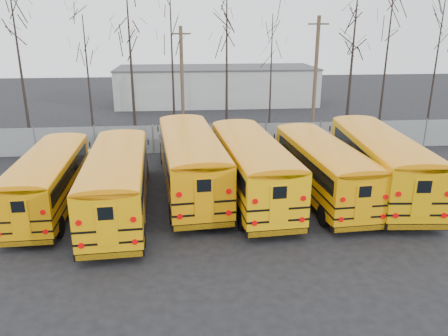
{
  "coord_description": "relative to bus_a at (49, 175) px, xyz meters",
  "views": [
    {
      "loc": [
        -1.83,
        -17.99,
        8.66
      ],
      "look_at": [
        0.17,
        3.34,
        1.6
      ],
      "focal_mm": 35.0,
      "sensor_mm": 36.0,
      "label": 1
    }
  ],
  "objects": [
    {
      "name": "utility_pole_right",
      "position": [
        16.97,
        13.21,
        3.09
      ],
      "size": [
        1.66,
        0.29,
        9.31
      ],
      "rotation": [
        0.0,
        0.0,
        0.08
      ],
      "color": "brown",
      "rests_on": "ground"
    },
    {
      "name": "utility_pole_left",
      "position": [
        6.55,
        13.58,
        2.71
      ],
      "size": [
        1.49,
        0.54,
        8.57
      ],
      "rotation": [
        0.0,
        0.0,
        -0.29
      ],
      "color": "#4E3E2C",
      "rests_on": "ground"
    },
    {
      "name": "tree_7",
      "position": [
        19.3,
        11.89,
        3.68
      ],
      "size": [
        0.26,
        0.26,
        10.75
      ],
      "primitive_type": "cone",
      "color": "black",
      "rests_on": "ground"
    },
    {
      "name": "distant_building",
      "position": [
        10.41,
        29.29,
        0.31
      ],
      "size": [
        22.0,
        8.0,
        4.0
      ],
      "primitive_type": "cube",
      "color": "#B8B9B4",
      "rests_on": "ground"
    },
    {
      "name": "tree_6",
      "position": [
        13.81,
        15.09,
        3.04
      ],
      "size": [
        0.26,
        0.26,
        9.46
      ],
      "primitive_type": "cone",
      "color": "black",
      "rests_on": "ground"
    },
    {
      "name": "tree_9",
      "position": [
        25.94,
        11.83,
        3.8
      ],
      "size": [
        0.26,
        0.26,
        10.99
      ],
      "primitive_type": "cone",
      "color": "black",
      "rests_on": "ground"
    },
    {
      "name": "tree_3",
      "position": [
        2.79,
        13.12,
        3.67
      ],
      "size": [
        0.26,
        0.26,
        10.72
      ],
      "primitive_type": "cone",
      "color": "black",
      "rests_on": "ground"
    },
    {
      "name": "bus_f",
      "position": [
        16.81,
        0.53,
        0.27
      ],
      "size": [
        3.75,
        12.13,
        3.35
      ],
      "rotation": [
        0.0,
        0.0,
        -0.09
      ],
      "color": "black",
      "rests_on": "ground"
    },
    {
      "name": "tree_4",
      "position": [
        5.84,
        13.91,
        3.95
      ],
      "size": [
        0.26,
        0.26,
        11.27
      ],
      "primitive_type": "cone",
      "color": "black",
      "rests_on": "ground"
    },
    {
      "name": "bus_b",
      "position": [
        3.39,
        -0.95,
        0.16
      ],
      "size": [
        3.22,
        11.39,
        3.15
      ],
      "rotation": [
        0.0,
        0.0,
        0.06
      ],
      "color": "black",
      "rests_on": "ground"
    },
    {
      "name": "tree_5",
      "position": [
        9.75,
        10.9,
        3.81
      ],
      "size": [
        0.26,
        0.26,
        11.0
      ],
      "primitive_type": "cone",
      "color": "black",
      "rests_on": "ground"
    },
    {
      "name": "bus_d",
      "position": [
        9.96,
        0.47,
        0.23
      ],
      "size": [
        3.51,
        11.86,
        3.28
      ],
      "rotation": [
        0.0,
        0.0,
        0.07
      ],
      "color": "black",
      "rests_on": "ground"
    },
    {
      "name": "bus_e",
      "position": [
        13.64,
        0.27,
        0.1
      ],
      "size": [
        3.17,
        11.07,
        3.06
      ],
      "rotation": [
        0.0,
        0.0,
        0.06
      ],
      "color": "black",
      "rests_on": "ground"
    },
    {
      "name": "tree_8",
      "position": [
        21.5,
        10.88,
        4.25
      ],
      "size": [
        0.26,
        0.26,
        11.88
      ],
      "primitive_type": "cone",
      "color": "black",
      "rests_on": "ground"
    },
    {
      "name": "fence",
      "position": [
        8.41,
        9.29,
        -0.69
      ],
      "size": [
        40.0,
        0.04,
        2.0
      ],
      "primitive_type": "cube",
      "color": "gray",
      "rests_on": "ground"
    },
    {
      "name": "bus_a",
      "position": [
        0.0,
        0.0,
        0.0
      ],
      "size": [
        2.68,
        10.39,
        2.89
      ],
      "rotation": [
        0.0,
        0.0,
        0.03
      ],
      "color": "black",
      "rests_on": "ground"
    },
    {
      "name": "ground",
      "position": [
        8.41,
        -2.71,
        -1.69
      ],
      "size": [
        120.0,
        120.0,
        0.0
      ],
      "primitive_type": "plane",
      "color": "black",
      "rests_on": "ground"
    },
    {
      "name": "tree_2",
      "position": [
        -0.56,
        13.79,
        2.99
      ],
      "size": [
        0.26,
        0.26,
        9.37
      ],
      "primitive_type": "cone",
      "color": "black",
      "rests_on": "ground"
    },
    {
      "name": "tree_1",
      "position": [
        -4.72,
        11.76,
        3.59
      ],
      "size": [
        0.26,
        0.26,
        10.57
      ],
      "primitive_type": "cone",
      "color": "black",
      "rests_on": "ground"
    },
    {
      "name": "bus_c",
      "position": [
        6.87,
        1.5,
        0.29
      ],
      "size": [
        3.81,
        12.29,
        3.39
      ],
      "rotation": [
        0.0,
        0.0,
        0.09
      ],
      "color": "black",
      "rests_on": "ground"
    }
  ]
}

